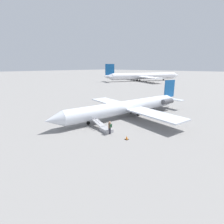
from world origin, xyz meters
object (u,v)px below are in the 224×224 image
(airplane_far_left, at_px, (143,76))
(boarding_stairs, at_px, (105,128))
(airplane_main, at_px, (129,107))
(passenger, at_px, (110,127))

(airplane_far_left, xyz_separation_m, boarding_stairs, (74.82, 40.73, -2.54))
(airplane_main, distance_m, passenger, 9.16)
(passenger, bearing_deg, airplane_main, -56.97)
(passenger, bearing_deg, boarding_stairs, -2.65)
(airplane_far_left, distance_m, passenger, 86.11)
(airplane_main, distance_m, airplane_far_left, 77.07)
(airplane_main, bearing_deg, airplane_far_left, -137.76)
(airplane_far_left, distance_m, boarding_stairs, 85.22)
(airplane_far_left, height_order, passenger, airplane_far_left)
(boarding_stairs, height_order, passenger, passenger)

